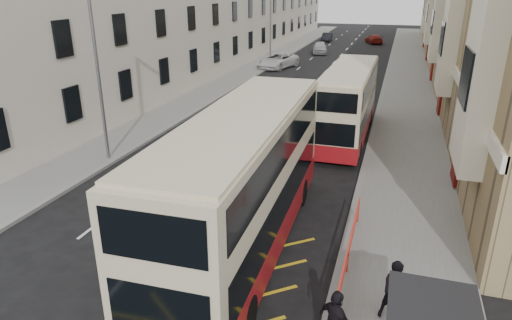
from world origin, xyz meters
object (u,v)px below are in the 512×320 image
(double_decker_rear, at_px, (348,103))
(car_dark, at_px, (327,37))
(double_decker_front, at_px, (244,183))
(car_red, at_px, (374,39))
(white_van, at_px, (278,61))
(street_lamp_near, at_px, (98,68))
(pedestrian_mid, at_px, (396,290))
(street_lamp_far, at_px, (271,21))
(car_silver, at_px, (320,48))

(double_decker_rear, xyz_separation_m, car_dark, (-8.59, 46.51, -1.43))
(double_decker_front, xyz_separation_m, car_red, (0.30, 58.94, -1.76))
(double_decker_front, bearing_deg, white_van, 101.57)
(car_dark, height_order, car_red, car_red)
(street_lamp_near, height_order, pedestrian_mid, street_lamp_near)
(street_lamp_far, relative_size, car_silver, 1.82)
(street_lamp_near, relative_size, car_silver, 1.82)
(double_decker_front, distance_m, car_silver, 46.57)
(pedestrian_mid, bearing_deg, car_silver, 86.93)
(street_lamp_far, bearing_deg, pedestrian_mid, -69.72)
(white_van, height_order, car_dark, white_van)
(street_lamp_near, relative_size, car_dark, 2.06)
(double_decker_front, bearing_deg, street_lamp_far, 102.84)
(street_lamp_far, distance_m, white_van, 4.25)
(white_van, relative_size, car_silver, 1.27)
(double_decker_rear, distance_m, car_red, 46.00)
(double_decker_front, distance_m, pedestrian_mid, 5.53)
(street_lamp_near, bearing_deg, white_van, 87.70)
(double_decker_rear, relative_size, car_red, 2.29)
(pedestrian_mid, bearing_deg, double_decker_front, 140.41)
(white_van, distance_m, car_red, 25.94)
(car_silver, xyz_separation_m, car_red, (5.90, 12.74, -0.10))
(street_lamp_far, height_order, car_dark, street_lamp_far)
(pedestrian_mid, bearing_deg, white_van, 94.09)
(street_lamp_near, xyz_separation_m, double_decker_front, (9.14, -5.70, -2.23))
(car_silver, bearing_deg, street_lamp_near, -105.08)
(street_lamp_near, height_order, white_van, street_lamp_near)
(street_lamp_near, relative_size, car_red, 1.79)
(car_dark, xyz_separation_m, car_red, (7.12, -0.55, 0.01))
(street_lamp_near, distance_m, street_lamp_far, 30.00)
(white_van, xyz_separation_m, car_red, (8.28, 24.58, -0.13))
(white_van, height_order, car_silver, white_van)
(street_lamp_near, relative_size, double_decker_rear, 0.78)
(car_dark, bearing_deg, street_lamp_near, -94.93)
(double_decker_front, height_order, white_van, double_decker_front)
(car_dark, bearing_deg, car_silver, -87.22)
(double_decker_rear, distance_m, white_van, 23.53)
(street_lamp_far, distance_m, double_decker_front, 36.92)
(street_lamp_far, bearing_deg, double_decker_front, -75.64)
(street_lamp_near, xyz_separation_m, car_silver, (3.53, 40.50, -3.89))
(double_decker_front, distance_m, car_red, 58.96)
(street_lamp_far, height_order, car_silver, street_lamp_far)
(street_lamp_far, bearing_deg, double_decker_rear, -64.35)
(double_decker_rear, xyz_separation_m, pedestrian_mid, (3.10, -15.18, -1.09))
(double_decker_rear, distance_m, car_dark, 47.32)
(street_lamp_near, bearing_deg, street_lamp_far, 90.00)
(street_lamp_near, relative_size, street_lamp_far, 1.00)
(street_lamp_near, bearing_deg, double_decker_front, -31.96)
(pedestrian_mid, distance_m, car_red, 61.31)
(pedestrian_mid, bearing_deg, car_dark, 85.45)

